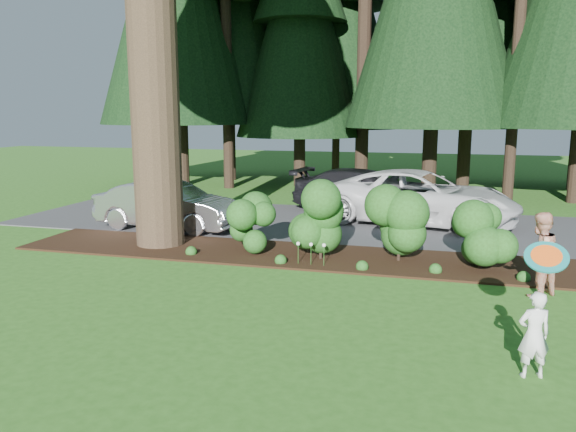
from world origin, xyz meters
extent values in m
plane|color=#2C5D1A|center=(0.00, 0.00, 0.00)|extent=(80.00, 80.00, 0.00)
cube|color=black|center=(0.00, 3.25, 0.03)|extent=(16.00, 2.50, 0.05)
cube|color=#38383A|center=(0.00, 7.50, 0.01)|extent=(22.00, 6.00, 0.03)
cylinder|color=#2D2216|center=(-4.60, 3.40, 6.00)|extent=(1.24, 1.24, 12.00)
sphere|color=#1F4214|center=(-2.00, 3.20, 0.66)|extent=(1.08, 1.08, 1.08)
cylinder|color=black|center=(-2.00, 3.20, 0.15)|extent=(0.08, 0.08, 0.30)
sphere|color=#1F4214|center=(-0.20, 3.00, 0.94)|extent=(1.35, 1.35, 1.35)
cylinder|color=black|center=(-0.20, 3.00, 0.15)|extent=(0.08, 0.08, 0.30)
sphere|color=#1F4214|center=(1.60, 3.30, 0.83)|extent=(1.26, 1.26, 1.26)
cylinder|color=black|center=(1.60, 3.30, 0.15)|extent=(0.08, 0.08, 0.30)
sphere|color=#1F4214|center=(3.40, 3.10, 0.72)|extent=(1.17, 1.17, 1.17)
cylinder|color=black|center=(3.40, 3.10, 0.15)|extent=(0.08, 0.08, 0.30)
cylinder|color=#1F4214|center=(-0.60, 2.40, 0.25)|extent=(0.01, 0.01, 0.50)
sphere|color=white|center=(-0.60, 2.40, 0.52)|extent=(0.09, 0.09, 0.09)
cylinder|color=#1F4214|center=(-0.30, 2.40, 0.25)|extent=(0.01, 0.01, 0.50)
sphere|color=white|center=(-0.30, 2.40, 0.52)|extent=(0.09, 0.09, 0.09)
cylinder|color=#1F4214|center=(0.00, 2.40, 0.25)|extent=(0.01, 0.01, 0.50)
sphere|color=white|center=(0.00, 2.40, 0.52)|extent=(0.09, 0.09, 0.09)
cylinder|color=black|center=(-9.50, 14.00, 4.90)|extent=(0.50, 0.50, 9.80)
cone|color=black|center=(-9.50, 14.00, 7.70)|extent=(6.16, 6.16, 10.50)
cylinder|color=black|center=(-7.00, 14.50, 4.55)|extent=(0.50, 0.50, 9.10)
cylinder|color=black|center=(-4.00, 15.00, 5.25)|extent=(0.50, 0.50, 10.50)
cone|color=black|center=(-4.00, 15.00, 8.25)|extent=(6.60, 6.60, 11.25)
cylinder|color=black|center=(-1.00, 13.50, 4.38)|extent=(0.50, 0.50, 8.75)
cylinder|color=black|center=(2.00, 14.50, 5.60)|extent=(0.50, 0.50, 11.20)
cylinder|color=black|center=(5.00, 15.50, 4.72)|extent=(0.50, 0.50, 9.45)
cylinder|color=black|center=(-8.00, 18.50, 5.60)|extent=(0.50, 0.50, 11.20)
cone|color=black|center=(-8.00, 18.50, 8.80)|extent=(7.04, 7.04, 12.00)
cylinder|color=black|center=(-2.50, 18.00, 5.25)|extent=(0.50, 0.50, 10.50)
cone|color=black|center=(-2.50, 18.00, 8.25)|extent=(6.60, 6.60, 11.25)
cylinder|color=black|center=(3.50, 19.00, 5.95)|extent=(0.50, 0.50, 11.90)
imported|color=#B1B1B6|center=(-5.32, 5.26, 0.75)|extent=(4.46, 1.87, 1.43)
imported|color=silver|center=(1.87, 8.03, 0.87)|extent=(6.45, 3.94, 1.67)
imported|color=black|center=(-0.06, 9.80, 0.77)|extent=(5.32, 2.77, 1.47)
imported|color=silver|center=(3.73, -2.11, 0.59)|extent=(0.50, 0.40, 1.18)
imported|color=#D0491B|center=(4.33, 1.53, 0.81)|extent=(1.00, 0.99, 1.63)
cylinder|color=#167B79|center=(3.79, -2.18, 1.67)|extent=(0.56, 0.46, 0.36)
cylinder|color=#FF5D15|center=(3.79, -2.18, 1.68)|extent=(0.39, 0.32, 0.25)
camera|label=1|loc=(2.43, -9.67, 3.47)|focal=35.00mm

